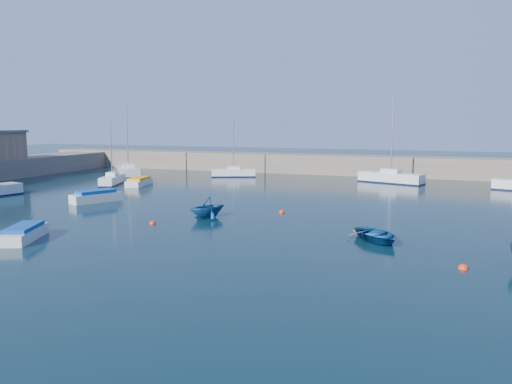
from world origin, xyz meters
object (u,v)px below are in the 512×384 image
(motorboat_0, at_px, (24,233))
(motorboat_2, at_px, (139,182))
(sailboat_3, at_px, (112,180))
(sailboat_6, at_px, (391,177))
(sailboat_5, at_px, (234,173))
(motorboat_1, at_px, (96,196))
(sailboat_4, at_px, (128,171))
(dinghy_left, at_px, (207,207))
(dinghy_center, at_px, (377,235))

(motorboat_0, height_order, motorboat_2, motorboat_2)
(sailboat_3, bearing_deg, sailboat_6, 4.16)
(sailboat_5, xyz_separation_m, motorboat_1, (-3.52, -23.48, -0.04))
(sailboat_4, relative_size, dinghy_left, 3.09)
(sailboat_5, xyz_separation_m, dinghy_center, (21.88, -29.97, -0.16))
(sailboat_5, height_order, sailboat_6, sailboat_6)
(motorboat_1, bearing_deg, dinghy_left, 11.41)
(sailboat_3, distance_m, sailboat_6, 32.41)
(motorboat_0, distance_m, dinghy_left, 12.69)
(sailboat_4, bearing_deg, sailboat_5, -28.58)
(sailboat_3, distance_m, dinghy_left, 23.71)
(sailboat_4, distance_m, motorboat_0, 36.91)
(motorboat_2, height_order, dinghy_left, dinghy_left)
(sailboat_4, bearing_deg, sailboat_3, -109.08)
(sailboat_4, distance_m, sailboat_5, 14.23)
(sailboat_4, xyz_separation_m, dinghy_center, (35.67, -26.45, -0.25))
(motorboat_2, distance_m, dinghy_center, 33.57)
(sailboat_5, relative_size, motorboat_0, 1.74)
(sailboat_5, relative_size, dinghy_center, 2.01)
(sailboat_5, relative_size, dinghy_left, 2.49)
(sailboat_6, distance_m, motorboat_1, 33.41)
(motorboat_0, bearing_deg, sailboat_3, 93.11)
(sailboat_5, height_order, motorboat_0, sailboat_5)
(sailboat_4, bearing_deg, motorboat_2, -92.50)
(motorboat_0, xyz_separation_m, motorboat_2, (-8.23, 24.96, 0.01))
(motorboat_0, height_order, dinghy_center, motorboat_0)
(sailboat_3, bearing_deg, motorboat_2, -13.33)
(sailboat_4, height_order, dinghy_left, sailboat_4)
(sailboat_3, bearing_deg, sailboat_4, 94.95)
(motorboat_1, bearing_deg, motorboat_2, 130.39)
(motorboat_2, distance_m, dinghy_left, 21.36)
(sailboat_4, relative_size, motorboat_2, 1.96)
(motorboat_2, xyz_separation_m, dinghy_center, (28.40, -17.91, -0.05))
(sailboat_5, bearing_deg, sailboat_4, 81.81)
(motorboat_1, distance_m, dinghy_center, 26.22)
(motorboat_0, relative_size, dinghy_center, 1.16)
(sailboat_6, bearing_deg, sailboat_5, 109.97)
(sailboat_5, bearing_deg, motorboat_2, 129.12)
(motorboat_0, xyz_separation_m, dinghy_center, (20.17, 7.05, -0.04))
(sailboat_3, height_order, motorboat_2, sailboat_3)
(sailboat_4, relative_size, sailboat_5, 1.24)
(sailboat_3, bearing_deg, dinghy_center, -47.85)
(motorboat_0, bearing_deg, sailboat_4, 92.75)
(motorboat_1, bearing_deg, dinghy_center, 11.36)
(sailboat_5, height_order, dinghy_left, sailboat_5)
(sailboat_4, height_order, motorboat_0, sailboat_4)
(sailboat_4, height_order, dinghy_center, sailboat_4)
(sailboat_3, height_order, motorboat_0, sailboat_3)
(sailboat_4, relative_size, motorboat_1, 2.00)
(motorboat_1, relative_size, dinghy_left, 1.54)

